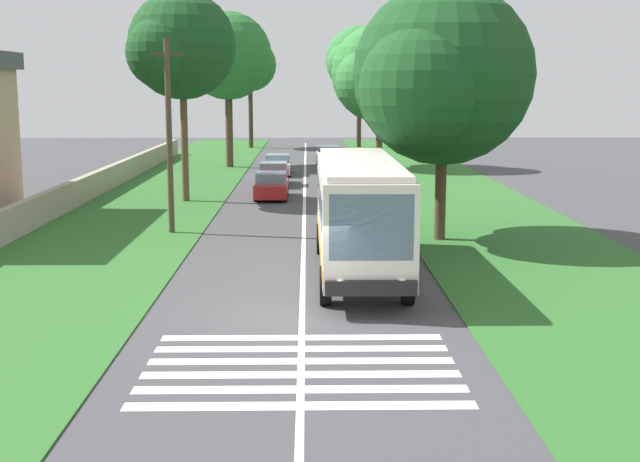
# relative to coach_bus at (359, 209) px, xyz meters

# --- Properties ---
(ground) EXTENTS (160.00, 160.00, 0.00)m
(ground) POSITION_rel_coach_bus_xyz_m (-5.63, 1.80, -2.15)
(ground) COLOR #424244
(grass_verge_left) EXTENTS (120.00, 8.00, 0.04)m
(grass_verge_left) POSITION_rel_coach_bus_xyz_m (9.37, 10.00, -2.13)
(grass_verge_left) COLOR #2D6628
(grass_verge_left) RESTS_ON ground
(grass_verge_right) EXTENTS (120.00, 8.00, 0.04)m
(grass_verge_right) POSITION_rel_coach_bus_xyz_m (9.37, -6.40, -2.13)
(grass_verge_right) COLOR #2D6628
(grass_verge_right) RESTS_ON ground
(centre_line) EXTENTS (110.00, 0.16, 0.01)m
(centre_line) POSITION_rel_coach_bus_xyz_m (9.37, 1.80, -2.14)
(centre_line) COLOR silver
(centre_line) RESTS_ON ground
(coach_bus) EXTENTS (11.16, 2.62, 3.73)m
(coach_bus) POSITION_rel_coach_bus_xyz_m (0.00, 0.00, 0.00)
(coach_bus) COLOR silver
(coach_bus) RESTS_ON ground
(zebra_crossing) EXTENTS (4.95, 6.80, 0.01)m
(zebra_crossing) POSITION_rel_coach_bus_xyz_m (-9.36, 1.80, -2.14)
(zebra_crossing) COLOR silver
(zebra_crossing) RESTS_ON ground
(trailing_car_0) EXTENTS (4.30, 1.78, 1.43)m
(trailing_car_0) POSITION_rel_coach_bus_xyz_m (19.03, 3.60, -1.48)
(trailing_car_0) COLOR #B21E1E
(trailing_car_0) RESTS_ON ground
(trailing_car_1) EXTENTS (4.30, 1.78, 1.43)m
(trailing_car_1) POSITION_rel_coach_bus_xyz_m (25.28, 3.72, -1.48)
(trailing_car_1) COLOR #B21E1E
(trailing_car_1) RESTS_ON ground
(trailing_car_2) EXTENTS (4.30, 1.78, 1.43)m
(trailing_car_2) POSITION_rel_coach_bus_xyz_m (31.46, 3.65, -1.48)
(trailing_car_2) COLOR silver
(trailing_car_2) RESTS_ON ground
(trailing_car_3) EXTENTS (4.30, 1.78, 1.43)m
(trailing_car_3) POSITION_rel_coach_bus_xyz_m (39.61, 0.01, -1.48)
(trailing_car_3) COLOR silver
(trailing_car_3) RESTS_ON ground
(roadside_tree_left_0) EXTENTS (6.16, 5.09, 10.57)m
(roadside_tree_left_0) POSITION_rel_coach_bus_xyz_m (57.52, 7.30, 5.75)
(roadside_tree_left_0) COLOR #3D2D1E
(roadside_tree_left_0) RESTS_ON grass_verge_left
(roadside_tree_left_1) EXTENTS (6.42, 5.56, 10.85)m
(roadside_tree_left_1) POSITION_rel_coach_bus_xyz_m (17.77, 8.23, 5.82)
(roadside_tree_left_1) COLOR brown
(roadside_tree_left_1) RESTS_ON grass_verge_left
(roadside_tree_left_2) EXTENTS (7.74, 6.45, 11.43)m
(roadside_tree_left_2) POSITION_rel_coach_bus_xyz_m (37.15, 7.60, 5.90)
(roadside_tree_left_2) COLOR #4C3826
(roadside_tree_left_2) RESTS_ON grass_verge_left
(roadside_tree_right_0) EXTENTS (7.98, 6.61, 11.82)m
(roadside_tree_right_0) POSITION_rel_coach_bus_xyz_m (57.87, -3.30, 6.21)
(roadside_tree_right_0) COLOR #3D2D1E
(roadside_tree_right_0) RESTS_ON grass_verge_right
(roadside_tree_right_1) EXTENTS (8.53, 7.01, 9.95)m
(roadside_tree_right_1) POSITION_rel_coach_bus_xyz_m (6.24, -3.41, 4.14)
(roadside_tree_right_1) COLOR #4C3826
(roadside_tree_right_1) RESTS_ON grass_verge_right
(roadside_tree_right_2) EXTENTS (8.80, 7.11, 10.47)m
(roadside_tree_right_2) POSITION_rel_coach_bus_xyz_m (36.17, -3.51, 4.59)
(roadside_tree_right_2) COLOR #4C3826
(roadside_tree_right_2) RESTS_ON grass_verge_right
(utility_pole) EXTENTS (0.24, 1.40, 7.88)m
(utility_pole) POSITION_rel_coach_bus_xyz_m (7.94, 7.29, 1.98)
(utility_pole) COLOR #473828
(utility_pole) RESTS_ON grass_verge_left
(roadside_wall) EXTENTS (70.00, 0.40, 1.32)m
(roadside_wall) POSITION_rel_coach_bus_xyz_m (14.37, 13.40, -1.45)
(roadside_wall) COLOR #9E937F
(roadside_wall) RESTS_ON grass_verge_left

